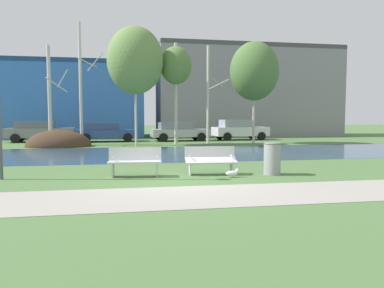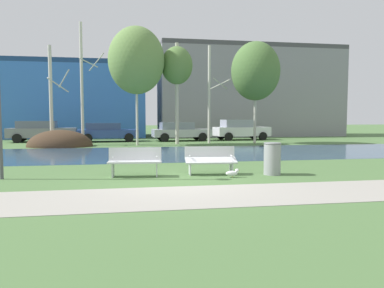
# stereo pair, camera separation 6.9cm
# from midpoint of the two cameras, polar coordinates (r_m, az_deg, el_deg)

# --- Properties ---
(ground_plane) EXTENTS (120.00, 120.00, 0.00)m
(ground_plane) POSITION_cam_midpoint_polar(r_m,az_deg,el_deg) (20.05, -5.81, -0.92)
(ground_plane) COLOR #4C703D
(paved_path_strip) EXTENTS (60.00, 2.35, 0.01)m
(paved_path_strip) POSITION_cam_midpoint_polar(r_m,az_deg,el_deg) (8.31, -0.26, -8.22)
(paved_path_strip) COLOR #9E998E
(paved_path_strip) RESTS_ON ground
(river_band) EXTENTS (80.00, 7.71, 0.01)m
(river_band) POSITION_cam_midpoint_polar(r_m,az_deg,el_deg) (18.08, -5.39, -1.46)
(river_band) COLOR #33516B
(river_band) RESTS_ON ground
(soil_mound) EXTENTS (3.91, 2.94, 2.05)m
(soil_mound) POSITION_cam_midpoint_polar(r_m,az_deg,el_deg) (23.70, -19.95, -0.36)
(soil_mound) COLOR #423021
(soil_mound) RESTS_ON ground
(bench_left) EXTENTS (1.63, 0.67, 0.87)m
(bench_left) POSITION_cam_midpoint_polar(r_m,az_deg,el_deg) (11.13, -8.79, -2.65)
(bench_left) COLOR silver
(bench_left) RESTS_ON ground
(bench_right) EXTENTS (1.63, 0.66, 0.87)m
(bench_right) POSITION_cam_midpoint_polar(r_m,az_deg,el_deg) (11.41, 3.11, -2.44)
(bench_right) COLOR silver
(bench_right) RESTS_ON ground
(trash_bin) EXTENTS (0.55, 0.55, 1.00)m
(trash_bin) POSITION_cam_midpoint_polar(r_m,az_deg,el_deg) (11.60, 12.68, -2.19)
(trash_bin) COLOR gray
(trash_bin) RESTS_ON ground
(seagull) EXTENTS (0.44, 0.16, 0.26)m
(seagull) POSITION_cam_midpoint_polar(r_m,az_deg,el_deg) (10.92, 6.57, -4.56)
(seagull) COLOR white
(seagull) RESTS_ON ground
(birch_far_left) EXTENTS (1.32, 2.31, 6.38)m
(birch_far_left) POSITION_cam_midpoint_polar(r_m,az_deg,el_deg) (25.13, -21.15, 7.26)
(birch_far_left) COLOR beige
(birch_far_left) RESTS_ON ground
(birch_left) EXTENTS (1.53, 2.44, 7.75)m
(birch_left) POSITION_cam_midpoint_polar(r_m,az_deg,el_deg) (24.31, -16.78, 9.15)
(birch_left) COLOR beige
(birch_left) RESTS_ON ground
(birch_center_left) EXTENTS (3.52, 3.52, 7.47)m
(birch_center_left) POSITION_cam_midpoint_polar(r_m,az_deg,el_deg) (23.61, -8.66, 12.85)
(birch_center_left) COLOR beige
(birch_center_left) RESTS_ON ground
(birch_center) EXTENTS (2.06, 2.06, 6.64)m
(birch_center) POSITION_cam_midpoint_polar(r_m,az_deg,el_deg) (24.31, -2.30, 12.10)
(birch_center) COLOR #BCB7A8
(birch_center) RESTS_ON ground
(birch_center_right) EXTENTS (1.59, 2.77, 6.64)m
(birch_center_right) POSITION_cam_midpoint_polar(r_m,az_deg,el_deg) (25.03, 2.91, 7.85)
(birch_center_right) COLOR beige
(birch_center_right) RESTS_ON ground
(birch_right) EXTENTS (3.30, 3.30, 6.89)m
(birch_right) POSITION_cam_midpoint_polar(r_m,az_deg,el_deg) (25.37, 10.04, 11.21)
(birch_right) COLOR #BCB7A8
(birch_right) RESTS_ON ground
(parked_van_nearest_grey) EXTENTS (4.83, 2.24, 1.52)m
(parked_van_nearest_grey) POSITION_cam_midpoint_polar(r_m,az_deg,el_deg) (28.56, -22.55, 1.93)
(parked_van_nearest_grey) COLOR slate
(parked_van_nearest_grey) RESTS_ON ground
(parked_sedan_second_blue) EXTENTS (4.48, 2.28, 1.37)m
(parked_sedan_second_blue) POSITION_cam_midpoint_polar(r_m,az_deg,el_deg) (27.36, -13.16, 1.91)
(parked_sedan_second_blue) COLOR #2D4793
(parked_sedan_second_blue) RESTS_ON ground
(parked_hatch_third_silver) EXTENTS (4.46, 2.27, 1.41)m
(parked_hatch_third_silver) POSITION_cam_midpoint_polar(r_m,az_deg,el_deg) (27.51, -1.83, 2.06)
(parked_hatch_third_silver) COLOR #B2B5BC
(parked_hatch_third_silver) RESTS_ON ground
(parked_wagon_fourth_white) EXTENTS (4.39, 2.30, 1.60)m
(parked_wagon_fourth_white) POSITION_cam_midpoint_polar(r_m,az_deg,el_deg) (28.97, 7.69, 2.30)
(parked_wagon_fourth_white) COLOR silver
(parked_wagon_fourth_white) RESTS_ON ground
(building_blue_store) EXTENTS (17.31, 7.66, 6.66)m
(building_blue_store) POSITION_cam_midpoint_polar(r_m,az_deg,el_deg) (35.83, -21.59, 6.40)
(building_blue_store) COLOR #3870C6
(building_blue_store) RESTS_ON ground
(building_grey_warehouse) EXTENTS (17.23, 6.09, 8.45)m
(building_grey_warehouse) POSITION_cam_midpoint_polar(r_m,az_deg,el_deg) (35.94, 8.89, 8.07)
(building_grey_warehouse) COLOR gray
(building_grey_warehouse) RESTS_ON ground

